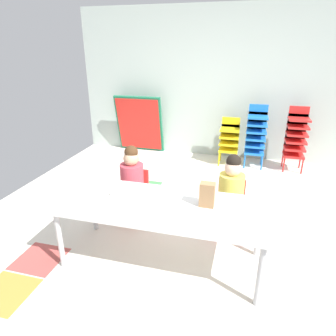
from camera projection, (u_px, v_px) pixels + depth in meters
ground_plane at (193, 230)px, 3.38m from camera, size 5.26×5.26×0.02m
back_wall at (223, 85)px, 5.25m from camera, size 5.26×0.10×2.59m
craft_table at (162, 209)px, 2.68m from camera, size 1.91×0.76×0.61m
seated_child_near_camera at (132, 177)px, 3.35m from camera, size 0.32×0.31×0.92m
seated_child_middle_seat at (231, 188)px, 3.09m from camera, size 0.33×0.33×0.92m
kid_chair_yellow_stack at (229, 138)px, 5.13m from camera, size 0.32×0.30×0.80m
kid_chair_blue_stack at (256, 133)px, 4.98m from camera, size 0.32×0.30×1.04m
kid_chair_red_stack at (296, 136)px, 4.83m from camera, size 0.32×0.30×1.04m
folded_activity_table at (139, 124)px, 5.72m from camera, size 0.90×0.29×1.09m
paper_bag_brown at (207, 195)px, 2.59m from camera, size 0.13×0.09×0.22m
paper_plate_near_edge at (115, 194)px, 2.83m from camera, size 0.18×0.18×0.01m
paper_plate_center_table at (178, 208)px, 2.60m from camera, size 0.18×0.18×0.01m
donut_powdered_on_plate at (115, 193)px, 2.82m from camera, size 0.11×0.11×0.03m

